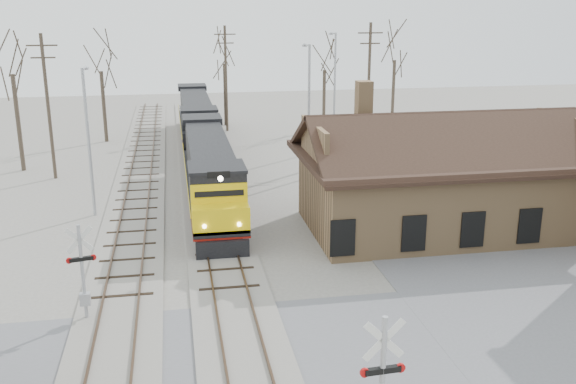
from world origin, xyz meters
name	(u,v)px	position (x,y,z in m)	size (l,w,h in m)	color
ground	(246,364)	(0.00, 0.00, 0.00)	(140.00, 140.00, 0.00)	gray
road	(246,364)	(0.00, 0.00, 0.01)	(60.00, 9.00, 0.03)	slate
track_main	(215,221)	(0.00, 15.00, 0.07)	(3.40, 90.00, 0.24)	gray
track_siding	(133,226)	(-4.50, 15.00, 0.07)	(3.40, 90.00, 0.24)	gray
depot	(440,185)	(11.99, 12.00, 2.41)	(15.20, 9.31, 7.90)	#A07B52
locomotive_lead	(210,172)	(0.00, 18.10, 2.15)	(2.76, 18.50, 4.10)	black
locomotive_trailing	(196,119)	(0.00, 36.87, 2.15)	(2.76, 18.50, 3.88)	black
crossbuck_far	(83,276)	(-5.71, 4.32, 1.84)	(1.11, 0.33, 3.91)	#A5A8AD
streetlight_a	(88,134)	(-6.76, 17.73, 4.76)	(0.25, 2.04, 8.46)	#A5A8AD
streetlight_b	(309,105)	(7.18, 23.64, 5.15)	(0.25, 2.04, 9.22)	#A5A8AD
streetlight_c	(334,85)	(11.35, 32.91, 5.33)	(0.25, 2.04, 9.57)	#A5A8AD
utility_pole_a	(48,105)	(-10.36, 26.57, 5.20)	(2.00, 0.24, 9.95)	#382D23
utility_pole_b	(226,77)	(3.12, 42.03, 5.17)	(2.00, 0.24, 9.89)	#382D23
utility_pole_c	(369,87)	(13.45, 30.11, 5.45)	(2.00, 0.24, 10.43)	#382D23
tree_a	(10,58)	(-13.05, 29.35, 8.18)	(4.69, 4.69, 11.48)	#382D23
tree_b	(100,59)	(-7.94, 38.95, 7.20)	(4.13, 4.13, 10.12)	#382D23
tree_c	(224,53)	(3.26, 45.07, 7.14)	(4.09, 4.09, 10.03)	#382D23
tree_d	(325,60)	(12.54, 41.42, 6.64)	(3.81, 3.81, 9.33)	#382D23
tree_e	(395,49)	(19.07, 40.06, 7.73)	(4.43, 4.43, 10.86)	#382D23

